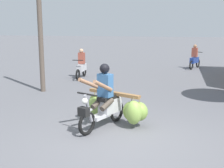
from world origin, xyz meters
TOP-DOWN VIEW (x-y plane):
  - ground_plane at (0.00, 0.00)m, footprint 120.00×120.00m
  - motorbike_main_loaded at (-0.31, 0.97)m, footprint 1.74×1.77m
  - motorbike_distant_ahead_left at (-3.27, 7.14)m, footprint 0.50×1.62m
  - motorbike_distant_ahead_right at (2.10, 11.51)m, footprint 0.77×1.53m
  - utility_pole at (-3.79, 4.11)m, footprint 0.18×0.18m

SIDE VIEW (x-z plane):
  - ground_plane at x=0.00m, z-range 0.00..0.00m
  - motorbike_main_loaded at x=-0.31m, z-range -0.29..1.29m
  - motorbike_distant_ahead_left at x=-3.27m, z-range -0.13..1.27m
  - motorbike_distant_ahead_right at x=2.10m, z-range -0.13..1.27m
  - utility_pole at x=-3.79m, z-range 0.00..5.35m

